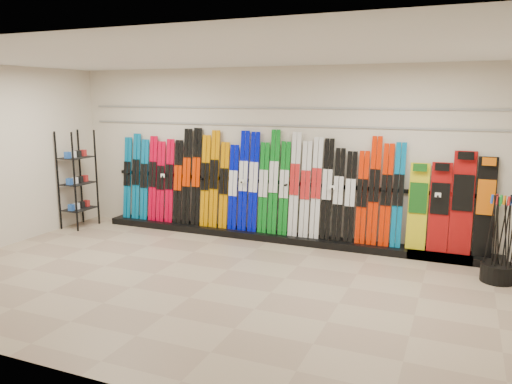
% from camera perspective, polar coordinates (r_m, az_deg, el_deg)
% --- Properties ---
extents(floor, '(8.00, 8.00, 0.00)m').
position_cam_1_polar(floor, '(6.92, -5.27, -10.28)').
color(floor, gray).
rests_on(floor, ground).
extents(back_wall, '(8.00, 0.00, 8.00)m').
position_cam_1_polar(back_wall, '(8.79, 2.23, 4.38)').
color(back_wall, beige).
rests_on(back_wall, floor).
extents(ceiling, '(8.00, 8.00, 0.00)m').
position_cam_1_polar(ceiling, '(6.47, -5.74, 15.33)').
color(ceiling, silver).
rests_on(ceiling, back_wall).
extents(ski_rack_base, '(8.00, 0.40, 0.12)m').
position_cam_1_polar(ski_rack_base, '(8.79, 3.04, -5.21)').
color(ski_rack_base, black).
rests_on(ski_rack_base, floor).
extents(skis, '(5.38, 0.23, 1.81)m').
position_cam_1_polar(skis, '(8.88, -0.87, 0.84)').
color(skis, '#035F91').
rests_on(skis, ski_rack_base).
extents(snowboards, '(1.25, 0.24, 1.57)m').
position_cam_1_polar(snowboards, '(8.20, 21.43, -1.47)').
color(snowboards, gold).
rests_on(snowboards, ski_rack_base).
extents(accessory_rack, '(0.40, 0.60, 1.86)m').
position_cam_1_polar(accessory_rack, '(10.16, -19.71, 1.37)').
color(accessory_rack, black).
rests_on(accessory_rack, floor).
extents(pole_bin, '(0.45, 0.45, 0.25)m').
position_cam_1_polar(pole_bin, '(7.64, 25.88, -8.30)').
color(pole_bin, black).
rests_on(pole_bin, floor).
extents(ski_poles, '(0.39, 0.34, 1.18)m').
position_cam_1_polar(ski_poles, '(7.48, 26.32, -4.85)').
color(ski_poles, black).
rests_on(ski_poles, pole_bin).
extents(slatwall_rail_0, '(7.60, 0.02, 0.03)m').
position_cam_1_polar(slatwall_rail_0, '(8.73, 2.21, 7.63)').
color(slatwall_rail_0, gray).
rests_on(slatwall_rail_0, back_wall).
extents(slatwall_rail_1, '(7.60, 0.02, 0.03)m').
position_cam_1_polar(slatwall_rail_1, '(8.72, 2.23, 9.59)').
color(slatwall_rail_1, gray).
rests_on(slatwall_rail_1, back_wall).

